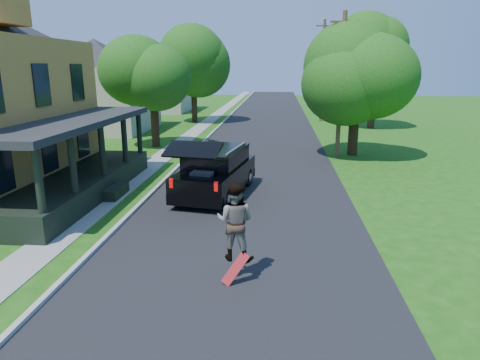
# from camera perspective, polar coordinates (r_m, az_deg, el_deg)

# --- Properties ---
(ground) EXTENTS (140.00, 140.00, 0.00)m
(ground) POSITION_cam_1_polar(r_m,az_deg,el_deg) (11.27, -0.99, -11.96)
(ground) COLOR #1A5010
(ground) RESTS_ON ground
(street) EXTENTS (8.00, 120.00, 0.02)m
(street) POSITION_cam_1_polar(r_m,az_deg,el_deg) (30.45, 3.03, 5.26)
(street) COLOR black
(street) RESTS_ON ground
(curb) EXTENTS (0.15, 120.00, 0.12)m
(curb) POSITION_cam_1_polar(r_m,az_deg,el_deg) (30.86, -4.54, 5.36)
(curb) COLOR #A8A8A3
(curb) RESTS_ON ground
(sidewalk) EXTENTS (1.30, 120.00, 0.03)m
(sidewalk) POSITION_cam_1_polar(r_m,az_deg,el_deg) (31.15, -7.37, 5.37)
(sidewalk) COLOR gray
(sidewalk) RESTS_ON ground
(front_walk) EXTENTS (6.50, 1.20, 0.03)m
(front_walk) POSITION_cam_1_polar(r_m,az_deg,el_deg) (19.85, -27.35, -1.67)
(front_walk) COLOR gray
(front_walk) RESTS_ON ground
(neighbor_house_mid) EXTENTS (12.78, 12.78, 8.30)m
(neighbor_house_mid) POSITION_cam_1_polar(r_m,az_deg,el_deg) (37.01, -18.56, 12.76)
(neighbor_house_mid) COLOR #AEA99A
(neighbor_house_mid) RESTS_ON ground
(neighbor_house_far) EXTENTS (12.78, 12.78, 8.30)m
(neighbor_house_far) POSITION_cam_1_polar(r_m,az_deg,el_deg) (52.09, -11.46, 13.63)
(neighbor_house_far) COLOR #AEA99A
(neighbor_house_far) RESTS_ON ground
(black_suv) EXTENTS (2.93, 5.71, 2.54)m
(black_suv) POSITION_cam_1_polar(r_m,az_deg,el_deg) (17.33, -3.27, 1.12)
(black_suv) COLOR black
(black_suv) RESTS_ON ground
(skateboarder) EXTENTS (1.08, 0.91, 1.95)m
(skateboarder) POSITION_cam_1_polar(r_m,az_deg,el_deg) (10.35, -0.65, -5.52)
(skateboarder) COLOR black
(skateboarder) RESTS_ON ground
(skateboard) EXTENTS (0.70, 0.32, 0.84)m
(skateboard) POSITION_cam_1_polar(r_m,az_deg,el_deg) (10.44, -0.61, -11.88)
(skateboard) COLOR maroon
(skateboard) RESTS_ON ground
(tree_left_mid) EXTENTS (4.93, 4.90, 7.45)m
(tree_left_mid) POSITION_cam_1_polar(r_m,az_deg,el_deg) (28.40, -11.67, 14.46)
(tree_left_mid) COLOR black
(tree_left_mid) RESTS_ON ground
(tree_left_far) EXTENTS (5.89, 5.78, 8.93)m
(tree_left_far) POSITION_cam_1_polar(r_m,az_deg,el_deg) (40.81, -6.32, 15.75)
(tree_left_far) COLOR black
(tree_left_far) RESTS_ON ground
(tree_right_near) EXTENTS (5.38, 5.32, 7.67)m
(tree_right_near) POSITION_cam_1_polar(r_m,az_deg,el_deg) (25.91, 15.34, 14.20)
(tree_right_near) COLOR black
(tree_right_near) RESTS_ON ground
(tree_right_mid) EXTENTS (6.60, 6.72, 9.48)m
(tree_right_mid) POSITION_cam_1_polar(r_m,az_deg,el_deg) (38.02, 17.68, 16.22)
(tree_right_mid) COLOR black
(tree_right_mid) RESTS_ON ground
(tree_right_far) EXTENTS (6.64, 6.40, 7.93)m
(tree_right_far) POSITION_cam_1_polar(r_m,az_deg,el_deg) (52.19, 13.48, 14.46)
(tree_right_far) COLOR black
(tree_right_far) RESTS_ON ground
(utility_pole_near) EXTENTS (1.53, 0.27, 7.98)m
(utility_pole_near) POSITION_cam_1_polar(r_m,az_deg,el_deg) (24.91, 13.31, 12.29)
(utility_pole_near) COLOR #4B3123
(utility_pole_near) RESTS_ON ground
(utility_pole_far) EXTENTS (1.50, 0.26, 9.22)m
(utility_pole_far) POSITION_cam_1_polar(r_m,az_deg,el_deg) (41.81, 10.94, 14.17)
(utility_pole_far) COLOR #4B3123
(utility_pole_far) RESTS_ON ground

